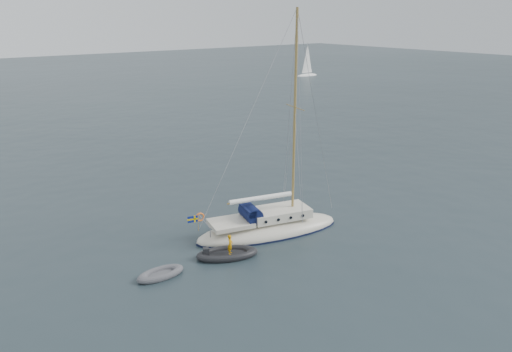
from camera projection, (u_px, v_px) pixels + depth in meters
ground at (284, 221)px, 33.32m from camera, size 300.00×300.00×0.00m
sailboat at (268, 217)px, 31.19m from camera, size 9.94×2.98×14.16m
dinghy at (160, 274)px, 26.18m from camera, size 2.62×1.18×0.38m
rib at (227, 253)px, 28.31m from camera, size 3.55×1.62×1.36m
distant_yacht_b at (307, 61)px, 109.59m from camera, size 5.70×3.04×7.56m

